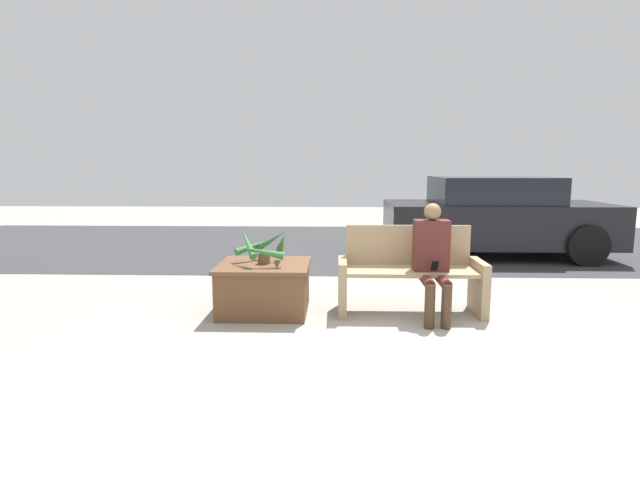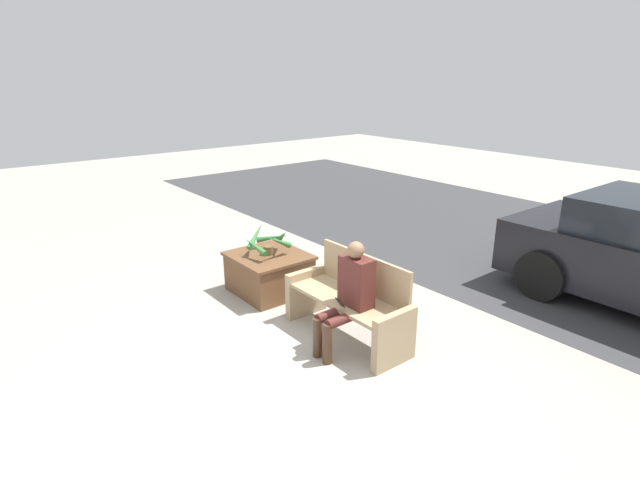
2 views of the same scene
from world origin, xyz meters
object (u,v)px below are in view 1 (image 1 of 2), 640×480
at_px(bench, 410,274).
at_px(parked_car, 495,217).
at_px(potted_plant, 264,246).
at_px(person_seated, 433,256).
at_px(planter_box, 265,286).

distance_m(bench, parked_car, 4.12).
bearing_deg(bench, potted_plant, -179.04).
height_order(potted_plant, parked_car, parked_car).
bearing_deg(person_seated, parked_car, 64.07).
bearing_deg(bench, planter_box, -178.49).
relative_size(bench, planter_box, 1.59).
xyz_separation_m(person_seated, planter_box, (-1.83, 0.16, -0.38)).
bearing_deg(parked_car, person_seated, -115.93).
xyz_separation_m(bench, potted_plant, (-1.63, -0.03, 0.31)).
bearing_deg(planter_box, bench, 1.51).
relative_size(bench, parked_car, 0.41).
height_order(bench, planter_box, bench).
height_order(planter_box, potted_plant, potted_plant).
relative_size(planter_box, potted_plant, 1.55).
xyz_separation_m(person_seated, parked_car, (1.83, 3.77, 0.03)).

